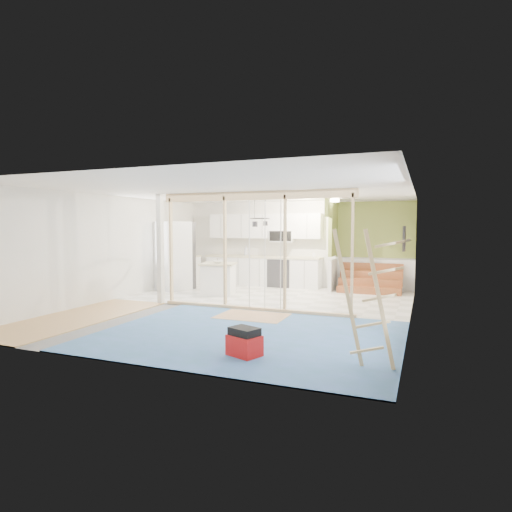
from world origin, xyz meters
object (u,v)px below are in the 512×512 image
at_px(toolbox, 244,343).
at_px(fridge, 172,256).
at_px(ladder, 368,299).
at_px(island, 218,279).

bearing_deg(toolbox, fridge, 152.86).
relative_size(toolbox, ladder, 0.30).
height_order(island, toolbox, island).
bearing_deg(ladder, island, 119.30).
relative_size(island, toolbox, 2.01).
distance_m(island, toolbox, 5.52).
relative_size(island, ladder, 0.59).
xyz_separation_m(island, ladder, (4.47, -4.65, 0.49)).
xyz_separation_m(fridge, ladder, (6.11, -4.96, -0.07)).
bearing_deg(toolbox, island, 142.11).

